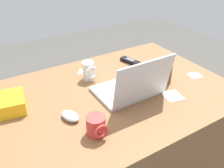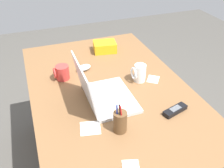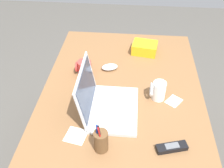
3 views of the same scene
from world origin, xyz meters
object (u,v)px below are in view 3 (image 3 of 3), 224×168
(cordless_phone, at_px, (172,147))
(pen_holder, at_px, (101,141))
(snack_bag, at_px, (145,48))
(computer_mouse, at_px, (110,67))
(coffee_mug_white, at_px, (84,68))
(coffee_mug_tall, at_px, (158,90))
(laptop, at_px, (106,103))

(cordless_phone, xyz_separation_m, pen_holder, (-0.03, 0.32, 0.04))
(snack_bag, bearing_deg, computer_mouse, 134.44)
(coffee_mug_white, bearing_deg, coffee_mug_tall, -112.64)
(laptop, height_order, computer_mouse, laptop)
(coffee_mug_white, distance_m, coffee_mug_tall, 0.47)
(cordless_phone, bearing_deg, pen_holder, 94.67)
(pen_holder, xyz_separation_m, snack_bag, (0.81, -0.20, -0.02))
(coffee_mug_tall, distance_m, cordless_phone, 0.34)
(laptop, xyz_separation_m, pen_holder, (-0.24, -0.01, 0.00))
(coffee_mug_tall, xyz_separation_m, cordless_phone, (-0.33, -0.05, -0.04))
(laptop, xyz_separation_m, coffee_mug_white, (0.30, 0.16, -0.01))
(laptop, xyz_separation_m, coffee_mug_tall, (0.12, -0.27, 0.00))
(snack_bag, bearing_deg, laptop, 160.21)
(coffee_mug_white, bearing_deg, snack_bag, -53.78)
(coffee_mug_white, xyz_separation_m, cordless_phone, (-0.52, -0.49, -0.03))
(coffee_mug_tall, bearing_deg, snack_bag, 8.50)
(coffee_mug_white, height_order, snack_bag, coffee_mug_white)
(cordless_phone, distance_m, snack_bag, 0.80)
(pen_holder, bearing_deg, cordless_phone, -85.33)
(computer_mouse, xyz_separation_m, pen_holder, (-0.60, -0.02, 0.04))
(laptop, bearing_deg, snack_bag, -19.79)
(computer_mouse, relative_size, coffee_mug_tall, 0.93)
(pen_holder, height_order, snack_bag, pen_holder)
(coffee_mug_white, bearing_deg, computer_mouse, -69.44)
(laptop, relative_size, coffee_mug_white, 3.59)
(pen_holder, bearing_deg, snack_bag, -13.70)
(coffee_mug_white, xyz_separation_m, coffee_mug_tall, (-0.18, -0.44, 0.01))
(laptop, distance_m, snack_bag, 0.60)
(laptop, relative_size, snack_bag, 2.11)
(coffee_mug_tall, relative_size, pen_holder, 0.67)
(laptop, height_order, snack_bag, laptop)
(coffee_mug_tall, relative_size, snack_bag, 0.68)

